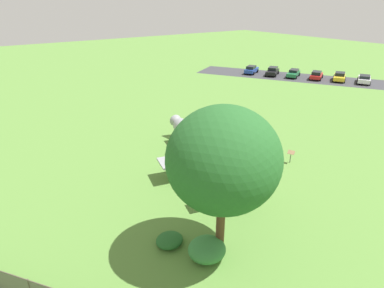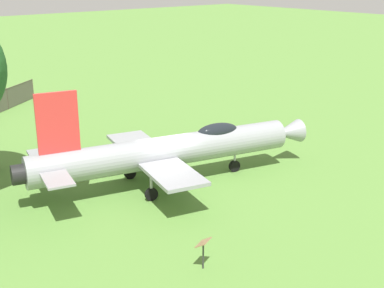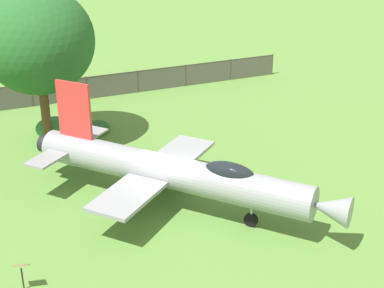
# 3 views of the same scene
# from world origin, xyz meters

# --- Properties ---
(ground_plane) EXTENTS (200.00, 200.00, 0.00)m
(ground_plane) POSITION_xyz_m (0.00, 0.00, 0.00)
(ground_plane) COLOR #568438
(parking_strip) EXTENTS (27.95, 39.16, 0.00)m
(parking_strip) POSITION_xyz_m (-36.38, -16.95, 0.00)
(parking_strip) COLOR #38383D
(parking_strip) RESTS_ON ground_plane
(display_jet) EXTENTS (8.43, 14.69, 5.07)m
(display_jet) POSITION_xyz_m (-0.09, -0.34, 1.74)
(display_jet) COLOR gray
(display_jet) RESTS_ON ground_plane
(shade_tree) EXTENTS (5.98, 5.91, 8.64)m
(shade_tree) POSITION_xyz_m (5.19, 8.31, 5.81)
(shade_tree) COLOR brown
(shade_tree) RESTS_ON ground_plane
(shrub_near_fence) EXTENTS (2.16, 2.06, 1.12)m
(shrub_near_fence) POSITION_xyz_m (6.19, 8.40, 0.56)
(shrub_near_fence) COLOR #387F3D
(shrub_near_fence) RESTS_ON ground_plane
(shrub_by_tree) EXTENTS (1.64, 1.50, 0.61)m
(shrub_by_tree) POSITION_xyz_m (7.37, 6.32, 0.30)
(shrub_by_tree) COLOR #235B26
(shrub_by_tree) RESTS_ON ground_plane
(info_plaque) EXTENTS (0.60, 0.71, 1.14)m
(info_plaque) POSITION_xyz_m (-6.85, 3.56, 0.85)
(info_plaque) COLOR #333333
(info_plaque) RESTS_ON ground_plane
(parked_car_white) EXTENTS (4.80, 3.77, 1.43)m
(parked_car_white) POSITION_xyz_m (-41.27, -8.68, 0.75)
(parked_car_white) COLOR silver
(parked_car_white) RESTS_ON ground_plane
(parked_car_yellow) EXTENTS (4.54, 3.70, 1.48)m
(parked_car_yellow) POSITION_xyz_m (-39.37, -12.16, 0.77)
(parked_car_yellow) COLOR gold
(parked_car_yellow) RESTS_ON ground_plane
(parked_car_red) EXTENTS (4.66, 3.63, 1.45)m
(parked_car_red) POSITION_xyz_m (-37.21, -15.37, 0.75)
(parked_car_red) COLOR red
(parked_car_red) RESTS_ON ground_plane
(parked_car_green) EXTENTS (4.76, 3.59, 1.38)m
(parked_car_green) POSITION_xyz_m (-35.26, -18.97, 0.73)
(parked_car_green) COLOR #1E6B3D
(parked_car_green) RESTS_ON ground_plane
(parked_car_black) EXTENTS (4.77, 3.88, 1.50)m
(parked_car_black) POSITION_xyz_m (-33.25, -22.33, 0.77)
(parked_car_black) COLOR black
(parked_car_black) RESTS_ON ground_plane
(parked_car_blue) EXTENTS (4.48, 3.47, 1.53)m
(parked_car_blue) POSITION_xyz_m (-31.00, -25.74, 0.78)
(parked_car_blue) COLOR #23429E
(parked_car_blue) RESTS_ON ground_plane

